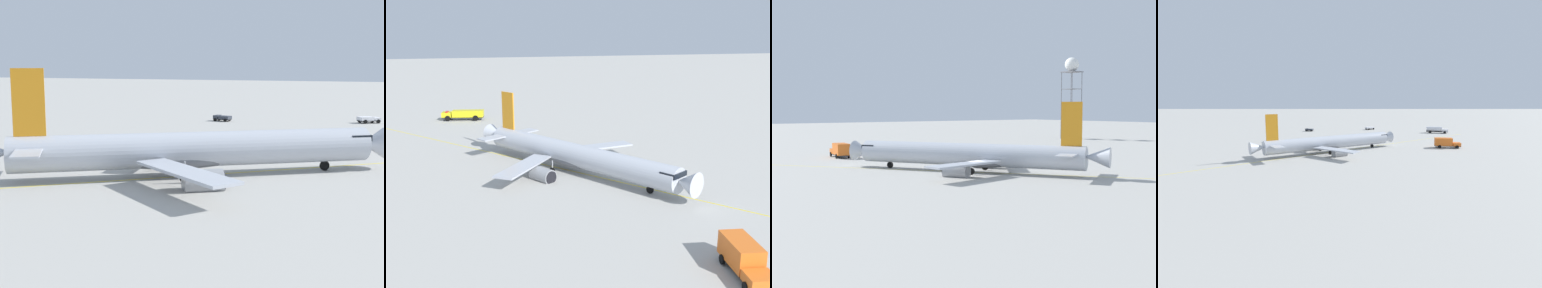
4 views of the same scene
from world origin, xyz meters
The scene contains 5 objects.
ground_plane centered at (0.00, 0.00, 0.00)m, with size 600.00×600.00×0.00m, color #ADAAA3.
airliner_main centered at (4.65, -2.62, 2.72)m, with size 40.30×28.40×12.00m.
baggage_truck_truck centered at (-8.42, 50.65, 0.71)m, with size 3.85×2.70×1.22m.
pushback_tug_truck centered at (20.41, 57.60, 0.80)m, with size 4.80×4.18×1.30m.
taxiway_centreline centered at (7.27, -0.45, 0.00)m, with size 102.60×79.87×0.01m.
Camera 1 is at (24.40, -55.66, 12.18)m, focal length 49.93 mm.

